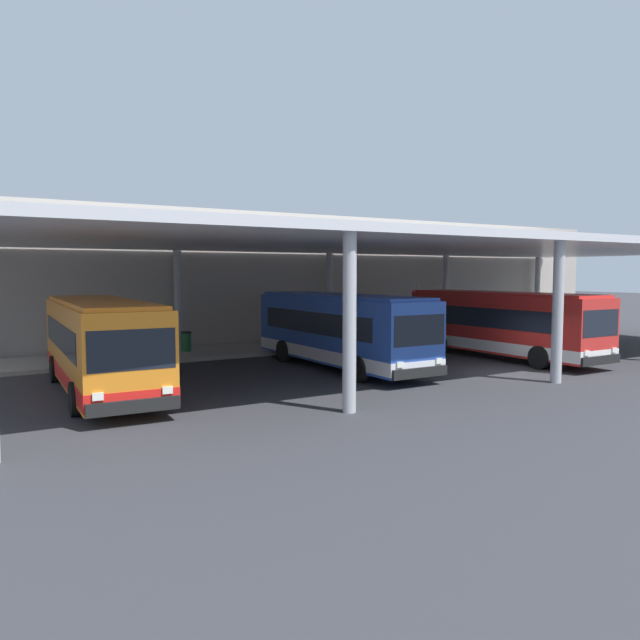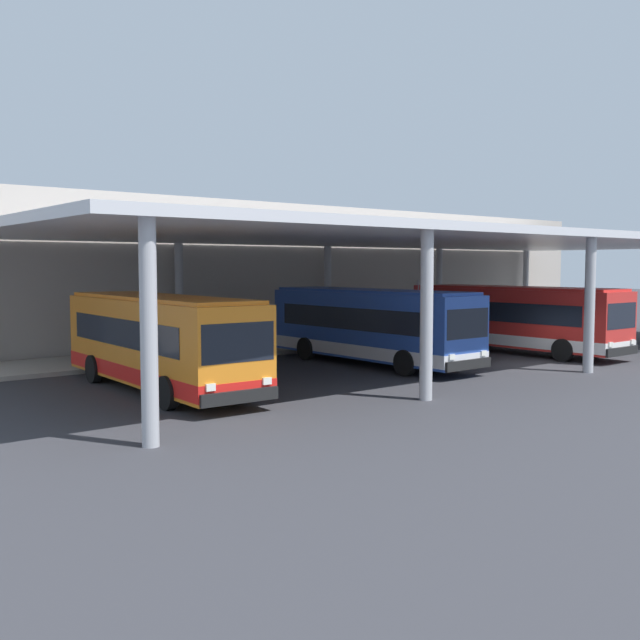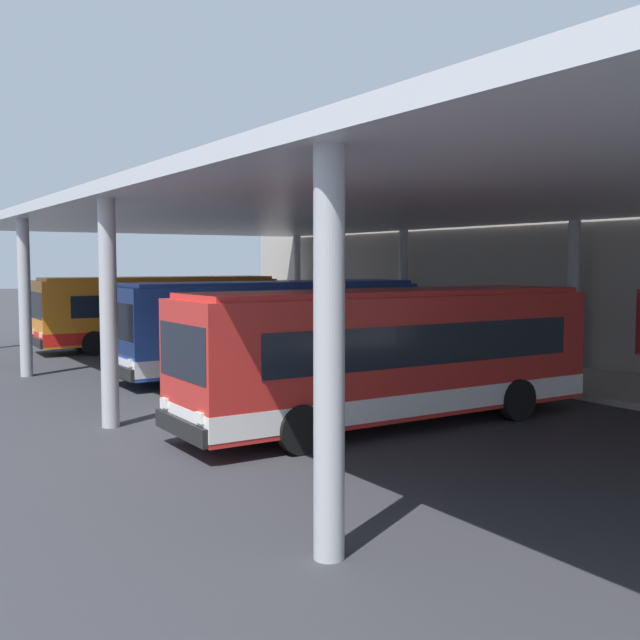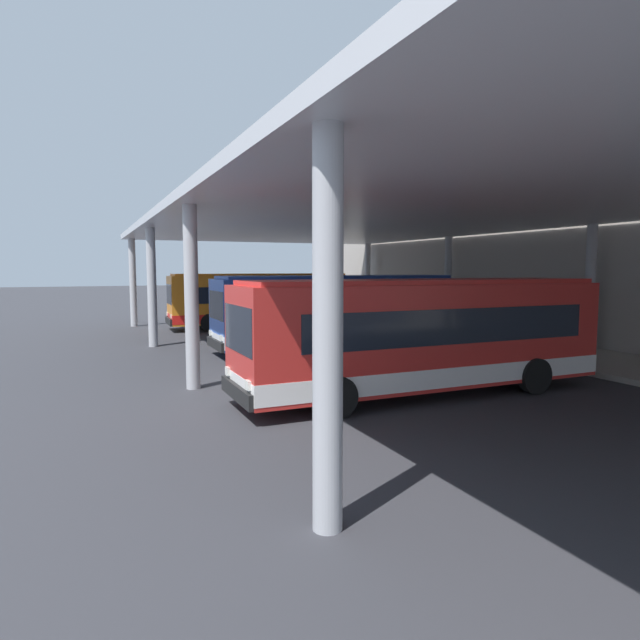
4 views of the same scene
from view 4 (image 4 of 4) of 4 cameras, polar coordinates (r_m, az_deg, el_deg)
ground_plane at (r=16.76m, az=-4.76°, el=-6.47°), size 200.00×200.00×0.00m
platform_kerb at (r=23.34m, az=23.66°, el=-3.30°), size 42.00×4.50×0.18m
station_building_facade at (r=25.61m, az=28.91°, el=5.51°), size 48.00×1.60×7.57m
canopy_shelter at (r=19.02m, az=11.25°, el=10.88°), size 40.00×17.00×5.55m
bus_nearest_bay at (r=31.94m, az=-6.35°, el=2.19°), size 2.98×10.61×3.17m
bus_second_bay at (r=22.87m, az=1.86°, el=0.94°), size 2.75×10.54×3.17m
bus_middle_bay at (r=14.99m, az=10.90°, el=-1.54°), size 2.74×10.53×3.17m
bench_waiting at (r=32.44m, az=8.12°, el=0.46°), size 1.80×0.45×0.92m
trash_bin at (r=30.43m, az=10.88°, el=0.11°), size 0.52×0.52×0.98m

